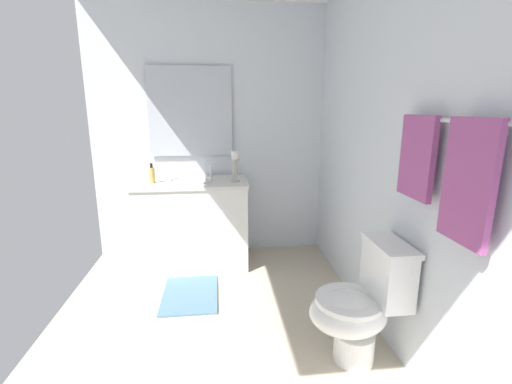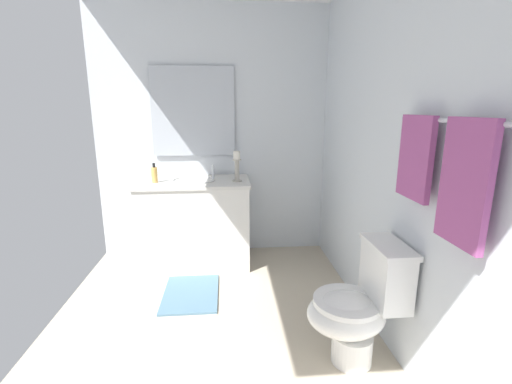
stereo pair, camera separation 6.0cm
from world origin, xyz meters
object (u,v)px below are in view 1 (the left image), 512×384
object	(u,v)px
sink_basin	(191,185)
towel_near_vanity	(417,157)
toilet	(360,305)
candle_holder_tall	(235,166)
soap_bottle	(152,175)
bath_mat	(190,294)
vanity_cabinet	(193,223)
towel_center	(468,182)
mirror	(190,112)
towel_bar	(449,120)

from	to	relation	value
sink_basin	towel_near_vanity	xyz separation A→B (m)	(1.58, 1.26, 0.46)
toilet	candle_holder_tall	bearing A→B (deg)	-155.46
soap_bottle	bath_mat	xyz separation A→B (m)	(0.57, 0.34, -0.89)
vanity_cabinet	towel_near_vanity	distance (m)	2.18
soap_bottle	towel_center	distance (m)	2.51
soap_bottle	towel_center	world-z (taller)	towel_center
towel_center	vanity_cabinet	bearing A→B (deg)	-147.27
sink_basin	bath_mat	xyz separation A→B (m)	(0.62, -0.00, -0.78)
mirror	soap_bottle	world-z (taller)	mirror
soap_bottle	vanity_cabinet	bearing A→B (deg)	99.26
towel_near_vanity	bath_mat	bearing A→B (deg)	-127.02
mirror	towel_center	xyz separation A→B (m)	(2.24, 1.26, -0.25)
vanity_cabinet	towel_near_vanity	xyz separation A→B (m)	(1.58, 1.26, 0.83)
soap_bottle	bath_mat	size ratio (longest dim) A/B	0.30
vanity_cabinet	bath_mat	size ratio (longest dim) A/B	1.76
towel_center	sink_basin	bearing A→B (deg)	-147.29
candle_holder_tall	soap_bottle	size ratio (longest dim) A/B	1.55
towel_bar	soap_bottle	bearing A→B (deg)	-136.57
towel_bar	towel_center	bearing A→B (deg)	-5.34
toilet	bath_mat	xyz separation A→B (m)	(-0.86, -1.06, -0.36)
soap_bottle	towel_near_vanity	distance (m)	2.24
soap_bottle	towel_bar	size ratio (longest dim) A/B	0.23
vanity_cabinet	mirror	distance (m)	1.07
soap_bottle	toilet	distance (m)	2.07
bath_mat	towel_bar	bearing A→B (deg)	48.19
soap_bottle	candle_holder_tall	bearing A→B (deg)	89.03
vanity_cabinet	towel_center	world-z (taller)	towel_center
towel_center	bath_mat	size ratio (longest dim) A/B	0.86
vanity_cabinet	towel_center	size ratio (longest dim) A/B	2.03
mirror	candle_holder_tall	size ratio (longest dim) A/B	3.05
candle_holder_tall	towel_center	size ratio (longest dim) A/B	0.54
mirror	candle_holder_tall	xyz separation A→B (m)	(0.35, 0.41, -0.48)
soap_bottle	towel_bar	distance (m)	2.42
towel_near_vanity	towel_bar	bearing A→B (deg)	5.34
soap_bottle	towel_near_vanity	xyz separation A→B (m)	(1.52, 1.60, 0.35)
towel_bar	towel_near_vanity	size ratio (longest dim) A/B	1.83
mirror	bath_mat	distance (m)	1.70
sink_basin	mirror	size ratio (longest dim) A/B	0.47
vanity_cabinet	towel_bar	world-z (taller)	towel_bar
toilet	bath_mat	distance (m)	1.41
candle_holder_tall	towel_bar	distance (m)	1.97
candle_holder_tall	towel_near_vanity	xyz separation A→B (m)	(1.51, 0.85, 0.27)
mirror	soap_bottle	distance (m)	0.73
toilet	towel_bar	bearing A→B (deg)	38.55
sink_basin	towel_bar	world-z (taller)	towel_bar
bath_mat	candle_holder_tall	bearing A→B (deg)	143.79
mirror	towel_center	size ratio (longest dim) A/B	1.64
towel_near_vanity	towel_center	xyz separation A→B (m)	(0.39, 0.00, -0.05)
towel_bar	towel_center	xyz separation A→B (m)	(0.19, -0.02, -0.24)
toilet	towel_center	distance (m)	0.98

